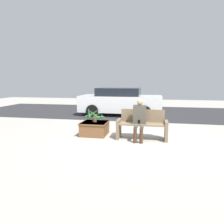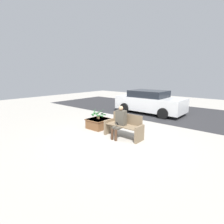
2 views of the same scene
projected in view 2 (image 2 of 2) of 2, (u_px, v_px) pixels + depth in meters
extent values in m
plane|color=#ADA89E|center=(116.00, 138.00, 6.79)|extent=(30.00, 30.00, 0.00)
cube|color=#2D2D30|center=(175.00, 113.00, 11.27)|extent=(20.00, 6.00, 0.01)
cube|color=#7A664C|center=(109.00, 126.00, 7.25)|extent=(0.09, 0.55, 0.60)
cube|color=#7A664C|center=(139.00, 134.00, 6.32)|extent=(0.09, 0.55, 0.60)
cube|color=#7A664C|center=(123.00, 125.00, 6.75)|extent=(1.38, 0.50, 0.04)
cube|color=#7A664C|center=(127.00, 119.00, 6.89)|extent=(1.38, 0.04, 0.41)
cube|color=#4C473D|center=(121.00, 118.00, 6.70)|extent=(0.39, 0.22, 0.57)
sphere|color=tan|center=(121.00, 108.00, 6.61)|extent=(0.18, 0.18, 0.18)
cylinder|color=#4C473D|center=(116.00, 127.00, 6.67)|extent=(0.11, 0.42, 0.11)
cylinder|color=#4C473D|center=(119.00, 128.00, 6.56)|extent=(0.11, 0.42, 0.11)
cylinder|color=#472D1E|center=(112.00, 134.00, 6.56)|extent=(0.10, 0.10, 0.43)
cylinder|color=#472D1E|center=(116.00, 135.00, 6.45)|extent=(0.10, 0.10, 0.43)
cube|color=black|center=(117.00, 124.00, 6.57)|extent=(0.07, 0.09, 0.12)
cube|color=brown|center=(98.00, 123.00, 7.99)|extent=(0.82, 0.86, 0.44)
cube|color=brown|center=(98.00, 119.00, 7.94)|extent=(0.87, 0.91, 0.04)
cylinder|color=brown|center=(98.00, 117.00, 7.92)|extent=(0.13, 0.13, 0.17)
cone|color=#2D6B33|center=(102.00, 114.00, 7.78)|extent=(0.15, 0.48, 0.18)
cone|color=#2D6B33|center=(103.00, 113.00, 7.97)|extent=(0.44, 0.29, 0.20)
cone|color=#2D6B33|center=(101.00, 111.00, 8.05)|extent=(0.43, 0.16, 0.31)
cone|color=#2D6B33|center=(96.00, 113.00, 8.09)|extent=(0.23, 0.47, 0.16)
cone|color=#2D6B33|center=(94.00, 112.00, 7.92)|extent=(0.24, 0.40, 0.34)
cone|color=#2D6B33|center=(95.00, 113.00, 7.73)|extent=(0.42, 0.08, 0.34)
cone|color=#2D6B33|center=(98.00, 115.00, 7.67)|extent=(0.41, 0.36, 0.16)
cube|color=silver|center=(150.00, 104.00, 11.08)|extent=(4.24, 1.80, 0.83)
cube|color=black|center=(149.00, 94.00, 11.01)|extent=(2.21, 1.66, 0.41)
cylinder|color=black|center=(163.00, 113.00, 9.63)|extent=(0.62, 0.18, 0.62)
cylinder|color=black|center=(175.00, 109.00, 10.97)|extent=(0.62, 0.18, 0.62)
cylinder|color=black|center=(125.00, 108.00, 11.31)|extent=(0.62, 0.18, 0.62)
cylinder|color=black|center=(139.00, 104.00, 12.64)|extent=(0.62, 0.18, 0.62)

